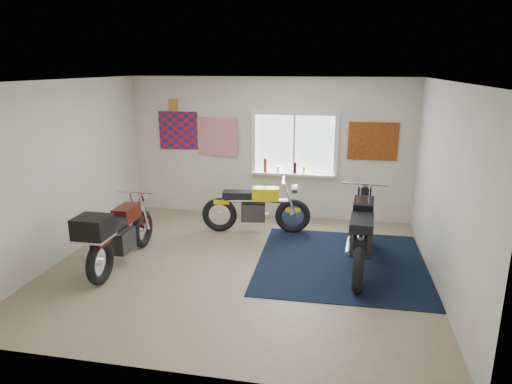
% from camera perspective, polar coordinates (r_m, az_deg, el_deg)
% --- Properties ---
extents(ground, '(5.50, 5.50, 0.00)m').
position_cam_1_polar(ground, '(6.90, -2.00, -9.28)').
color(ground, '#9E896B').
rests_on(ground, ground).
extents(room_shell, '(5.50, 5.50, 5.50)m').
position_cam_1_polar(room_shell, '(6.39, -2.14, 4.20)').
color(room_shell, white).
rests_on(room_shell, ground).
extents(navy_rug, '(2.55, 2.65, 0.01)m').
position_cam_1_polar(navy_rug, '(7.13, 10.60, -8.63)').
color(navy_rug, black).
rests_on(navy_rug, ground).
extents(window_assembly, '(1.66, 0.17, 1.26)m').
position_cam_1_polar(window_assembly, '(8.75, 4.78, 5.44)').
color(window_assembly, white).
rests_on(window_assembly, room_shell).
extents(oil_bottles, '(0.81, 0.07, 0.28)m').
position_cam_1_polar(oil_bottles, '(8.78, 3.04, 3.13)').
color(oil_bottles, maroon).
rests_on(oil_bottles, window_assembly).
extents(flag_display, '(1.60, 0.10, 1.17)m').
position_cam_1_polar(flag_display, '(9.23, -10.33, 10.66)').
color(flag_display, red).
rests_on(flag_display, room_shell).
extents(triumph_poster, '(0.90, 0.03, 0.70)m').
position_cam_1_polar(triumph_poster, '(8.70, 14.41, 6.15)').
color(triumph_poster, '#A54C14').
rests_on(triumph_poster, room_shell).
extents(yellow_triumph, '(1.94, 0.58, 0.98)m').
position_cam_1_polar(yellow_triumph, '(8.12, -0.06, -2.12)').
color(yellow_triumph, black).
rests_on(yellow_triumph, ground).
extents(black_chrome_bike, '(0.69, 2.26, 1.16)m').
position_cam_1_polar(black_chrome_bike, '(6.86, 13.03, -5.26)').
color(black_chrome_bike, black).
rests_on(black_chrome_bike, navy_rug).
extents(maroon_tourer, '(0.60, 1.98, 1.01)m').
position_cam_1_polar(maroon_tourer, '(6.96, -17.00, -5.08)').
color(maroon_tourer, black).
rests_on(maroon_tourer, ground).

